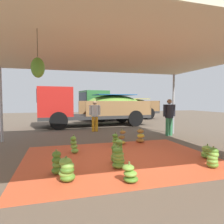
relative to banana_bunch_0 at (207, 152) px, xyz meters
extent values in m
plane|color=brown|center=(-2.36, 3.68, -0.17)|extent=(40.00, 40.00, 0.00)
cube|color=#D1512D|center=(-2.36, 0.68, -0.17)|extent=(5.30, 4.05, 0.01)
cylinder|color=#9EA0A5|center=(-6.16, 3.98, 1.28)|extent=(0.10, 0.10, 2.91)
cylinder|color=#9EA0A5|center=(1.44, 3.98, 1.28)|extent=(0.10, 0.10, 2.91)
cube|color=beige|center=(-2.36, 0.68, 2.77)|extent=(8.00, 7.00, 0.06)
cylinder|color=#4C422D|center=(-4.40, -0.77, 2.49)|extent=(0.01, 0.01, 0.49)
ellipsoid|color=#518428|center=(-4.40, -0.77, 2.05)|extent=(0.24, 0.24, 0.36)
ellipsoid|color=#518428|center=(-0.01, -0.01, -0.10)|extent=(0.45, 0.45, 0.12)
ellipsoid|color=#75A83D|center=(0.01, 0.03, -0.04)|extent=(0.40, 0.40, 0.12)
ellipsoid|color=#60932D|center=(0.03, -0.02, 0.01)|extent=(0.39, 0.39, 0.12)
ellipsoid|color=#6B9E38|center=(0.00, 0.01, 0.07)|extent=(0.37, 0.37, 0.12)
ellipsoid|color=#75A83D|center=(-0.02, 0.00, 0.12)|extent=(0.27, 0.27, 0.12)
cylinder|color=olive|center=(0.00, 0.01, 0.18)|extent=(0.04, 0.04, 0.12)
ellipsoid|color=#518428|center=(-3.89, -0.61, -0.08)|extent=(0.43, 0.43, 0.17)
ellipsoid|color=#75A83D|center=(-3.92, -0.59, 0.00)|extent=(0.36, 0.36, 0.17)
ellipsoid|color=#477523|center=(-3.90, -0.62, 0.07)|extent=(0.34, 0.34, 0.17)
ellipsoid|color=#75A83D|center=(-3.89, -0.60, 0.15)|extent=(0.35, 0.35, 0.17)
ellipsoid|color=#75A83D|center=(-3.93, -0.57, 0.22)|extent=(0.35, 0.35, 0.17)
cylinder|color=olive|center=(-3.91, -0.59, 0.28)|extent=(0.04, 0.04, 0.12)
ellipsoid|color=#518428|center=(-2.62, 0.30, -0.08)|extent=(0.31, 0.31, 0.16)
ellipsoid|color=#60932D|center=(-2.63, 0.31, -0.01)|extent=(0.28, 0.28, 0.16)
ellipsoid|color=#6B9E38|center=(-2.60, 0.31, 0.07)|extent=(0.23, 0.23, 0.16)
ellipsoid|color=#477523|center=(-2.62, 0.28, 0.14)|extent=(0.28, 0.28, 0.16)
ellipsoid|color=#477523|center=(-2.63, 0.31, 0.22)|extent=(0.22, 0.22, 0.16)
cylinder|color=olive|center=(-2.62, 0.30, 0.28)|extent=(0.04, 0.04, 0.12)
ellipsoid|color=#60932D|center=(-2.68, -0.14, -0.09)|extent=(0.34, 0.34, 0.14)
ellipsoid|color=#60932D|center=(-2.65, -0.08, 0.00)|extent=(0.38, 0.38, 0.14)
ellipsoid|color=#75A83D|center=(-2.67, -0.10, 0.08)|extent=(0.32, 0.32, 0.14)
ellipsoid|color=#6B9E38|center=(-2.67, -0.11, 0.17)|extent=(0.29, 0.29, 0.14)
ellipsoid|color=#518428|center=(-2.69, -0.11, 0.26)|extent=(0.26, 0.26, 0.14)
cylinder|color=olive|center=(-2.67, -0.11, 0.32)|extent=(0.04, 0.04, 0.12)
ellipsoid|color=#75A83D|center=(-2.06, 2.08, -0.10)|extent=(0.26, 0.26, 0.13)
ellipsoid|color=#60932D|center=(-2.09, 2.09, 0.01)|extent=(0.33, 0.33, 0.13)
ellipsoid|color=#60932D|center=(-2.08, 2.09, 0.11)|extent=(0.32, 0.32, 0.13)
ellipsoid|color=#518428|center=(-2.11, 2.08, 0.21)|extent=(0.25, 0.25, 0.13)
cylinder|color=olive|center=(-2.09, 2.07, 0.27)|extent=(0.04, 0.04, 0.12)
ellipsoid|color=#996628|center=(-1.00, 2.43, -0.08)|extent=(0.44, 0.44, 0.16)
ellipsoid|color=gold|center=(-0.97, 2.43, 0.09)|extent=(0.40, 0.40, 0.16)
ellipsoid|color=#996628|center=(-0.97, 2.47, 0.27)|extent=(0.33, 0.33, 0.16)
cylinder|color=olive|center=(-1.00, 2.44, 0.33)|extent=(0.04, 0.04, 0.12)
ellipsoid|color=#75A83D|center=(-2.33, 1.00, -0.09)|extent=(0.36, 0.36, 0.14)
ellipsoid|color=#75A83D|center=(-2.31, 0.99, -0.01)|extent=(0.34, 0.34, 0.14)
ellipsoid|color=#60932D|center=(-2.31, 1.01, 0.07)|extent=(0.28, 0.28, 0.14)
ellipsoid|color=#477523|center=(-2.31, 1.01, 0.15)|extent=(0.25, 0.25, 0.14)
ellipsoid|color=#6B9E38|center=(-2.31, 0.96, 0.23)|extent=(0.23, 0.23, 0.14)
cylinder|color=olive|center=(-2.33, 0.98, 0.29)|extent=(0.04, 0.04, 0.12)
ellipsoid|color=gold|center=(-1.77, 2.34, -0.10)|extent=(0.30, 0.30, 0.12)
ellipsoid|color=#996628|center=(-1.77, 2.36, 0.09)|extent=(0.34, 0.34, 0.12)
ellipsoid|color=#996628|center=(-1.74, 2.32, 0.29)|extent=(0.31, 0.31, 0.12)
cylinder|color=olive|center=(-1.76, 2.35, 0.35)|extent=(0.04, 0.04, 0.12)
ellipsoid|color=#518428|center=(-2.68, -0.99, -0.10)|extent=(0.39, 0.39, 0.12)
ellipsoid|color=#75A83D|center=(-2.70, -0.99, 0.01)|extent=(0.36, 0.36, 0.12)
ellipsoid|color=#75A83D|center=(-2.73, -0.96, 0.12)|extent=(0.25, 0.25, 0.12)
cylinder|color=olive|center=(-2.71, -0.96, 0.18)|extent=(0.04, 0.04, 0.12)
ellipsoid|color=#477523|center=(-4.10, -0.14, -0.08)|extent=(0.28, 0.28, 0.15)
ellipsoid|color=#6B9E38|center=(-4.09, -0.09, 0.03)|extent=(0.29, 0.29, 0.15)
ellipsoid|color=#477523|center=(-4.10, -0.12, 0.15)|extent=(0.29, 0.29, 0.15)
ellipsoid|color=#477523|center=(-4.10, -0.09, 0.26)|extent=(0.27, 0.27, 0.15)
cylinder|color=olive|center=(-4.11, -0.12, 0.32)|extent=(0.04, 0.04, 0.12)
ellipsoid|color=#60932D|center=(-0.48, -0.72, -0.08)|extent=(0.32, 0.32, 0.16)
ellipsoid|color=#75A83D|center=(-0.50, -0.73, 0.00)|extent=(0.34, 0.34, 0.16)
ellipsoid|color=#6B9E38|center=(-0.49, -0.72, 0.08)|extent=(0.34, 0.34, 0.16)
ellipsoid|color=#75A83D|center=(-0.46, -0.73, 0.16)|extent=(0.29, 0.29, 0.16)
ellipsoid|color=#518428|center=(-0.44, -0.70, 0.24)|extent=(0.29, 0.29, 0.16)
cylinder|color=olive|center=(-0.47, -0.72, 0.30)|extent=(0.04, 0.04, 0.12)
ellipsoid|color=#75A83D|center=(-3.57, 1.52, -0.09)|extent=(0.32, 0.32, 0.14)
ellipsoid|color=#75A83D|center=(-3.58, 1.55, 0.04)|extent=(0.30, 0.30, 0.14)
ellipsoid|color=#6B9E38|center=(-3.60, 1.53, 0.16)|extent=(0.27, 0.27, 0.14)
ellipsoid|color=#60932D|center=(-3.61, 1.49, 0.29)|extent=(0.23, 0.23, 0.14)
cylinder|color=olive|center=(-3.59, 1.52, 0.35)|extent=(0.04, 0.04, 0.12)
cube|color=#2D2D2D|center=(-1.72, 8.05, 0.43)|extent=(7.09, 2.91, 0.20)
cube|color=red|center=(-4.21, 7.86, 1.38)|extent=(2.10, 2.35, 1.70)
cube|color=#232D38|center=(-5.19, 7.79, 1.72)|extent=(0.17, 1.92, 0.75)
cube|color=olive|center=(-0.33, 6.98, 0.98)|extent=(4.29, 0.40, 0.90)
cube|color=olive|center=(-0.50, 9.30, 0.98)|extent=(4.29, 0.40, 0.90)
cube|color=olive|center=(1.69, 8.30, 0.98)|extent=(0.26, 2.40, 0.90)
ellipsoid|color=#6B9E38|center=(-0.41, 8.14, 1.17)|extent=(3.92, 2.29, 1.28)
cube|color=#19569E|center=(-0.41, 8.14, 1.83)|extent=(2.71, 2.01, 0.04)
cylinder|color=black|center=(-3.99, 6.77, 0.33)|extent=(1.02, 0.35, 1.00)
cylinder|color=black|center=(-4.16, 8.97, 0.33)|extent=(1.02, 0.35, 1.00)
cylinder|color=black|center=(0.71, 7.12, 0.33)|extent=(1.02, 0.35, 1.00)
cylinder|color=black|center=(0.54, 9.32, 0.33)|extent=(1.02, 0.35, 1.00)
cube|color=#2D2D2D|center=(1.16, 11.64, 0.43)|extent=(6.97, 3.50, 0.20)
cube|color=#2D6B33|center=(-1.20, 11.21, 1.38)|extent=(2.22, 2.46, 1.70)
cube|color=#232D38|center=(-2.13, 11.04, 1.72)|extent=(0.36, 1.85, 0.75)
cube|color=brown|center=(2.61, 10.75, 0.98)|extent=(4.08, 0.81, 0.90)
cube|color=brown|center=(2.20, 12.98, 0.98)|extent=(4.08, 0.81, 0.90)
cube|color=brown|center=(4.40, 12.23, 0.98)|extent=(0.50, 2.32, 0.90)
ellipsoid|color=#518428|center=(2.40, 11.87, 1.05)|extent=(3.93, 2.59, 1.05)
cube|color=yellow|center=(2.40, 11.87, 1.60)|extent=(2.76, 2.20, 0.04)
cylinder|color=black|center=(-0.88, 10.18, 0.33)|extent=(1.03, 0.45, 1.00)
cylinder|color=black|center=(-1.26, 12.29, 0.33)|extent=(1.03, 0.45, 1.00)
cylinder|color=black|center=(3.58, 10.99, 0.33)|extent=(1.03, 0.45, 1.00)
cylinder|color=black|center=(3.20, 13.10, 0.33)|extent=(1.03, 0.45, 1.00)
cylinder|color=#337A4C|center=(0.83, 3.51, 0.24)|extent=(0.15, 0.15, 0.83)
cylinder|color=#337A4C|center=(1.02, 3.51, 0.24)|extent=(0.15, 0.15, 0.83)
cylinder|color=#26262D|center=(0.93, 3.51, 0.96)|extent=(0.38, 0.38, 0.62)
cylinder|color=#26262D|center=(0.68, 3.51, 1.00)|extent=(0.12, 0.12, 0.55)
cylinder|color=#26262D|center=(1.18, 3.51, 1.00)|extent=(0.12, 0.12, 0.55)
sphere|color=#936B4C|center=(0.93, 3.51, 1.41)|extent=(0.22, 0.22, 0.22)
cylinder|color=orange|center=(-2.25, 5.65, 0.22)|extent=(0.15, 0.15, 0.79)
cylinder|color=orange|center=(-2.08, 5.65, 0.22)|extent=(0.15, 0.15, 0.79)
cylinder|color=silver|center=(-2.17, 5.65, 0.92)|extent=(0.36, 0.36, 0.59)
cylinder|color=silver|center=(-2.40, 5.65, 0.95)|extent=(0.12, 0.12, 0.53)
cylinder|color=silver|center=(-1.93, 5.65, 0.95)|extent=(0.12, 0.12, 0.53)
sphere|color=#936B4C|center=(-2.17, 5.65, 1.34)|extent=(0.21, 0.21, 0.21)
camera|label=1|loc=(-4.08, -4.60, 1.46)|focal=31.88mm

